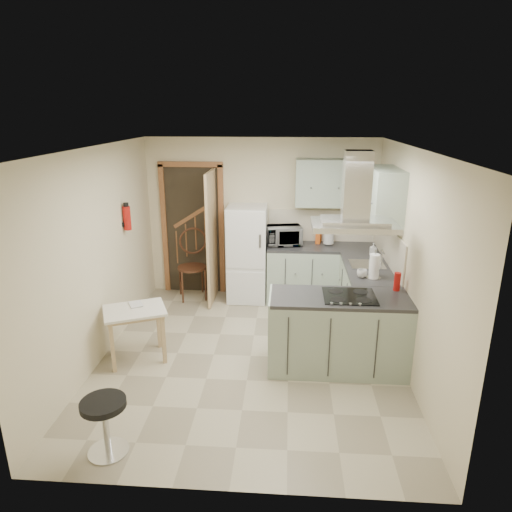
# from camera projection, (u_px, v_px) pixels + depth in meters

# --- Properties ---
(floor) EXTENTS (4.20, 4.20, 0.00)m
(floor) POSITION_uv_depth(u_px,v_px,m) (251.00, 356.00, 5.61)
(floor) COLOR #B3A98B
(floor) RESTS_ON ground
(ceiling) EXTENTS (4.20, 4.20, 0.00)m
(ceiling) POSITION_uv_depth(u_px,v_px,m) (250.00, 148.00, 4.85)
(ceiling) COLOR silver
(ceiling) RESTS_ON back_wall
(back_wall) EXTENTS (3.60, 0.00, 3.60)m
(back_wall) POSITION_uv_depth(u_px,v_px,m) (261.00, 218.00, 7.23)
(back_wall) COLOR beige
(back_wall) RESTS_ON floor
(left_wall) EXTENTS (0.00, 4.20, 4.20)m
(left_wall) POSITION_uv_depth(u_px,v_px,m) (98.00, 256.00, 5.35)
(left_wall) COLOR beige
(left_wall) RESTS_ON floor
(right_wall) EXTENTS (0.00, 4.20, 4.20)m
(right_wall) POSITION_uv_depth(u_px,v_px,m) (410.00, 263.00, 5.11)
(right_wall) COLOR beige
(right_wall) RESTS_ON floor
(doorway) EXTENTS (1.10, 0.12, 2.10)m
(doorway) POSITION_uv_depth(u_px,v_px,m) (193.00, 230.00, 7.33)
(doorway) COLOR brown
(doorway) RESTS_ON floor
(fridge) EXTENTS (0.60, 0.60, 1.50)m
(fridge) POSITION_uv_depth(u_px,v_px,m) (247.00, 254.00, 7.11)
(fridge) COLOR white
(fridge) RESTS_ON floor
(counter_back) EXTENTS (1.08, 0.60, 0.90)m
(counter_back) POSITION_uv_depth(u_px,v_px,m) (302.00, 273.00, 7.14)
(counter_back) COLOR #9EB2A0
(counter_back) RESTS_ON floor
(counter_right) EXTENTS (0.60, 1.95, 0.90)m
(counter_right) POSITION_uv_depth(u_px,v_px,m) (363.00, 291.00, 6.44)
(counter_right) COLOR #9EB2A0
(counter_right) RESTS_ON floor
(splashback) EXTENTS (1.68, 0.02, 0.50)m
(splashback) POSITION_uv_depth(u_px,v_px,m) (322.00, 226.00, 7.18)
(splashback) COLOR beige
(splashback) RESTS_ON counter_back
(wall_cabinet_back) EXTENTS (0.85, 0.35, 0.70)m
(wall_cabinet_back) POSITION_uv_depth(u_px,v_px,m) (324.00, 183.00, 6.81)
(wall_cabinet_back) COLOR #9EB2A0
(wall_cabinet_back) RESTS_ON back_wall
(wall_cabinet_right) EXTENTS (0.35, 0.90, 0.70)m
(wall_cabinet_right) POSITION_uv_depth(u_px,v_px,m) (384.00, 196.00, 5.75)
(wall_cabinet_right) COLOR #9EB2A0
(wall_cabinet_right) RESTS_ON right_wall
(peninsula) EXTENTS (1.55, 0.65, 0.90)m
(peninsula) POSITION_uv_depth(u_px,v_px,m) (338.00, 333.00, 5.24)
(peninsula) COLOR #9EB2A0
(peninsula) RESTS_ON floor
(hob) EXTENTS (0.58, 0.50, 0.01)m
(hob) POSITION_uv_depth(u_px,v_px,m) (349.00, 296.00, 5.09)
(hob) COLOR black
(hob) RESTS_ON peninsula
(extractor_hood) EXTENTS (0.90, 0.55, 0.10)m
(extractor_hood) POSITION_uv_depth(u_px,v_px,m) (354.00, 225.00, 4.84)
(extractor_hood) COLOR silver
(extractor_hood) RESTS_ON ceiling
(sink) EXTENTS (0.45, 0.40, 0.01)m
(sink) POSITION_uv_depth(u_px,v_px,m) (367.00, 264.00, 6.14)
(sink) COLOR silver
(sink) RESTS_ON counter_right
(fire_extinguisher) EXTENTS (0.10, 0.10, 0.32)m
(fire_extinguisher) POSITION_uv_depth(u_px,v_px,m) (127.00, 218.00, 6.13)
(fire_extinguisher) COLOR #B2140F
(fire_extinguisher) RESTS_ON left_wall
(drop_leaf_table) EXTENTS (0.85, 0.76, 0.66)m
(drop_leaf_table) POSITION_uv_depth(u_px,v_px,m) (137.00, 334.00, 5.46)
(drop_leaf_table) COLOR tan
(drop_leaf_table) RESTS_ON floor
(bentwood_chair) EXTENTS (0.57, 0.57, 1.02)m
(bentwood_chair) POSITION_uv_depth(u_px,v_px,m) (192.00, 268.00, 7.22)
(bentwood_chair) COLOR #55331C
(bentwood_chair) RESTS_ON floor
(stool) EXTENTS (0.49, 0.49, 0.53)m
(stool) POSITION_uv_depth(u_px,v_px,m) (106.00, 427.00, 3.96)
(stool) COLOR black
(stool) RESTS_ON floor
(microwave) EXTENTS (0.58, 0.45, 0.29)m
(microwave) POSITION_uv_depth(u_px,v_px,m) (284.00, 236.00, 7.01)
(microwave) COLOR black
(microwave) RESTS_ON counter_back
(kettle) EXTENTS (0.17, 0.17, 0.24)m
(kettle) POSITION_uv_depth(u_px,v_px,m) (329.00, 237.00, 7.02)
(kettle) COLOR silver
(kettle) RESTS_ON counter_back
(cereal_box) EXTENTS (0.11, 0.19, 0.26)m
(cereal_box) POSITION_uv_depth(u_px,v_px,m) (319.00, 235.00, 7.12)
(cereal_box) COLOR #D05518
(cereal_box) RESTS_ON counter_back
(soap_bottle) EXTENTS (0.08, 0.09, 0.18)m
(soap_bottle) POSITION_uv_depth(u_px,v_px,m) (373.00, 249.00, 6.51)
(soap_bottle) COLOR #A9A7B2
(soap_bottle) RESTS_ON counter_right
(paper_towel) EXTENTS (0.16, 0.16, 0.32)m
(paper_towel) POSITION_uv_depth(u_px,v_px,m) (374.00, 266.00, 5.61)
(paper_towel) COLOR white
(paper_towel) RESTS_ON counter_right
(cup) EXTENTS (0.14, 0.14, 0.10)m
(cup) POSITION_uv_depth(u_px,v_px,m) (362.00, 274.00, 5.66)
(cup) COLOR white
(cup) RESTS_ON counter_right
(red_bottle) EXTENTS (0.09, 0.09, 0.21)m
(red_bottle) POSITION_uv_depth(u_px,v_px,m) (397.00, 282.00, 5.24)
(red_bottle) COLOR #AE120E
(red_bottle) RESTS_ON peninsula
(book) EXTENTS (0.23, 0.25, 0.09)m
(book) POSITION_uv_depth(u_px,v_px,m) (129.00, 302.00, 5.43)
(book) COLOR brown
(book) RESTS_ON drop_leaf_table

